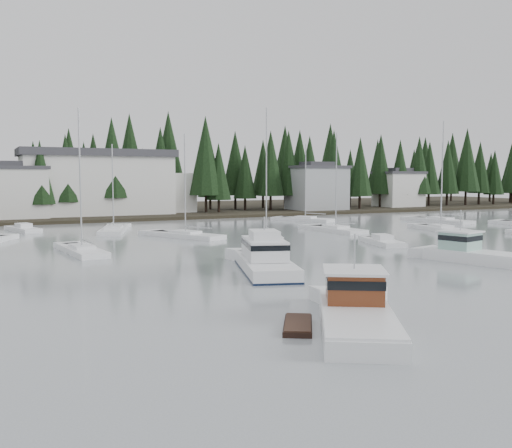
{
  "coord_description": "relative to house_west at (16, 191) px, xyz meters",
  "views": [
    {
      "loc": [
        -23.97,
        -16.01,
        6.8
      ],
      "look_at": [
        -0.75,
        30.66,
        2.5
      ],
      "focal_mm": 40.0,
      "sensor_mm": 36.0,
      "label": 1
    }
  ],
  "objects": [
    {
      "name": "lobster_boat_brown",
      "position": [
        9.37,
        -74.19,
        -4.12
      ],
      "size": [
        7.67,
        9.73,
        4.69
      ],
      "rotation": [
        0.0,
        0.0,
        1.02
      ],
      "color": "white",
      "rests_on": "ground"
    },
    {
      "name": "house_west",
      "position": [
        0.0,
        0.0,
        0.0
      ],
      "size": [
        9.54,
        7.42,
        8.75
      ],
      "color": "silver",
      "rests_on": "ground"
    },
    {
      "name": "lobster_boat_teal",
      "position": [
        29.9,
        -62.26,
        -4.09
      ],
      "size": [
        4.95,
        8.94,
        4.71
      ],
      "rotation": [
        0.0,
        0.0,
        1.82
      ],
      "color": "white",
      "rests_on": "ground"
    },
    {
      "name": "house_east_b",
      "position": [
        76.0,
        1.0,
        -0.25
      ],
      "size": [
        9.54,
        7.42,
        8.25
      ],
      "color": "silver",
      "rests_on": "ground"
    },
    {
      "name": "house_east_a",
      "position": [
        54.0,
        -1.0,
        0.25
      ],
      "size": [
        10.6,
        8.48,
        9.25
      ],
      "color": "#999EA0",
      "rests_on": "ground"
    },
    {
      "name": "sailboat_4",
      "position": [
        34.62,
        -35.86,
        -4.59
      ],
      "size": [
        3.36,
        9.45,
        12.84
      ],
      "rotation": [
        0.0,
        0.0,
        1.63
      ],
      "color": "white",
      "rests_on": "ground"
    },
    {
      "name": "sailboat_0",
      "position": [
        9.63,
        -23.78,
        -4.6
      ],
      "size": [
        6.02,
        11.01,
        11.42
      ],
      "rotation": [
        0.0,
        0.0,
        1.25
      ],
      "color": "white",
      "rests_on": "ground"
    },
    {
      "name": "sailboat_9",
      "position": [
        39.99,
        -19.77,
        -4.59
      ],
      "size": [
        6.42,
        9.19,
        12.35
      ],
      "rotation": [
        0.0,
        0.0,
        2.04
      ],
      "color": "white",
      "rests_on": "ground"
    },
    {
      "name": "sailboat_8",
      "position": [
        23.32,
        -38.74,
        -4.56
      ],
      "size": [
        5.57,
        9.3,
        14.98
      ],
      "rotation": [
        0.0,
        0.0,
        1.22
      ],
      "color": "white",
      "rests_on": "ground"
    },
    {
      "name": "cabin_cruiser_center",
      "position": [
        12.79,
        -58.76,
        -3.97
      ],
      "size": [
        6.42,
        11.1,
        4.55
      ],
      "rotation": [
        0.0,
        0.0,
        1.25
      ],
      "color": "white",
      "rests_on": "ground"
    },
    {
      "name": "harbor_inn",
      "position": [
        15.04,
        3.34,
        1.12
      ],
      "size": [
        29.5,
        11.5,
        10.9
      ],
      "color": "silver",
      "rests_on": "ground"
    },
    {
      "name": "sailboat_10",
      "position": [
        15.42,
        -34.13,
        -4.6
      ],
      "size": [
        6.77,
        10.21,
        12.19
      ],
      "rotation": [
        0.0,
        0.0,
        2.01
      ],
      "color": "white",
      "rests_on": "ground"
    },
    {
      "name": "runabout_3",
      "position": [
        -0.38,
        -18.18,
        -4.52
      ],
      "size": [
        3.97,
        7.11,
        1.42
      ],
      "rotation": [
        0.0,
        0.0,
        1.85
      ],
      "color": "white",
      "rests_on": "ground"
    },
    {
      "name": "sailboat_2",
      "position": [
        2.61,
        -42.8,
        -4.58
      ],
      "size": [
        3.25,
        9.51,
        13.42
      ],
      "rotation": [
        0.0,
        0.0,
        1.66
      ],
      "color": "white",
      "rests_on": "ground"
    },
    {
      "name": "sailboat_5",
      "position": [
        57.38,
        -30.49,
        -4.6
      ],
      "size": [
        3.52,
        10.79,
        12.41
      ],
      "rotation": [
        0.0,
        0.0,
        1.63
      ],
      "color": "white",
      "rests_on": "ground"
    },
    {
      "name": "sailboat_11",
      "position": [
        47.23,
        -40.89,
        -4.57
      ],
      "size": [
        4.46,
        9.41,
        14.36
      ],
      "rotation": [
        0.0,
        0.0,
        1.37
      ],
      "color": "white",
      "rests_on": "ground"
    },
    {
      "name": "runabout_1",
      "position": [
        31.04,
        -49.4,
        -4.52
      ],
      "size": [
        3.88,
        7.07,
        1.42
      ],
      "rotation": [
        0.0,
        0.0,
        1.31
      ],
      "color": "white",
      "rests_on": "ground"
    },
    {
      "name": "far_shore_land",
      "position": [
        18.0,
        18.0,
        -4.65
      ],
      "size": [
        240.0,
        54.0,
        1.0
      ],
      "primitive_type": "cube",
      "color": "black",
      "rests_on": "ground"
    },
    {
      "name": "conifer_treeline",
      "position": [
        18.0,
        7.0,
        -4.65
      ],
      "size": [
        200.0,
        22.0,
        20.0
      ],
      "primitive_type": null,
      "color": "black",
      "rests_on": "ground"
    }
  ]
}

